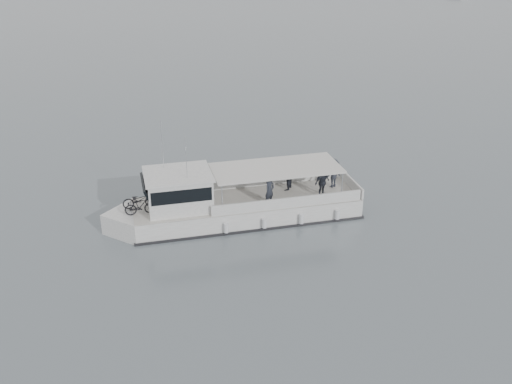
# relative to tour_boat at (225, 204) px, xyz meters

# --- Properties ---
(ground) EXTENTS (1400.00, 1400.00, 0.00)m
(ground) POSITION_rel_tour_boat_xyz_m (3.04, -2.14, -0.97)
(ground) COLOR slate
(ground) RESTS_ON ground
(tour_boat) EXTENTS (13.75, 7.57, 5.89)m
(tour_boat) POSITION_rel_tour_boat_xyz_m (0.00, 0.00, 0.00)
(tour_boat) COLOR white
(tour_boat) RESTS_ON ground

